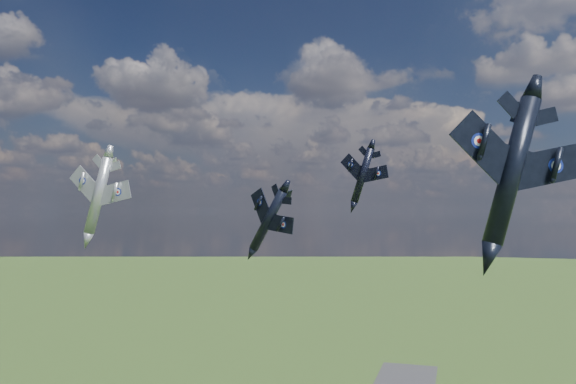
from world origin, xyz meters
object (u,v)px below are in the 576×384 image
(jet_high_navy, at_px, (363,175))
(jet_left_silver, at_px, (98,195))
(jet_lead_navy, at_px, (268,220))
(jet_right_navy, at_px, (512,171))

(jet_high_navy, relative_size, jet_left_silver, 0.83)
(jet_lead_navy, xyz_separation_m, jet_left_silver, (-23.45, -6.35, 3.51))
(jet_right_navy, bearing_deg, jet_left_silver, 135.12)
(jet_left_silver, bearing_deg, jet_lead_navy, 15.68)
(jet_left_silver, bearing_deg, jet_right_navy, -21.52)
(jet_right_navy, bearing_deg, jet_high_navy, 90.28)
(jet_high_navy, bearing_deg, jet_right_navy, -54.77)
(jet_right_navy, distance_m, jet_left_silver, 57.37)
(jet_lead_navy, relative_size, jet_right_navy, 0.84)
(jet_lead_navy, xyz_separation_m, jet_right_navy, (29.73, -27.88, 4.41))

